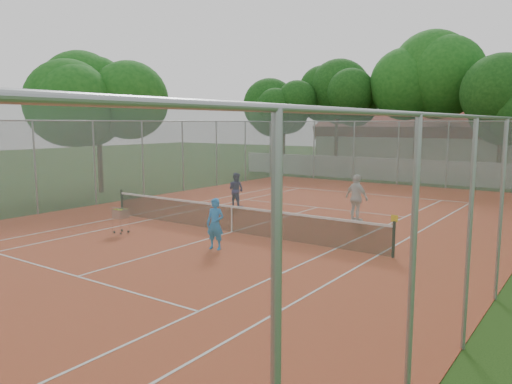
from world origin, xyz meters
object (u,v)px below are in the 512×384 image
Objects in this scene: player_far_right at (357,198)px; ball_hopper at (121,220)px; clubhouse at (424,143)px; player_near at (215,224)px; player_far_left at (236,190)px; tennis_net at (232,219)px.

ball_hopper is (-5.93, -6.76, -0.47)m from player_far_right.
ball_hopper is at bearing -91.98° from clubhouse.
player_near is 0.84× the size of player_far_right.
clubhouse is 8.68× the size of player_far_right.
player_far_left is at bearing 112.33° from player_near.
player_near is 7.88m from player_far_left.
player_far_right is 1.99× the size of ball_hopper.
tennis_net is at bearing 127.37° from player_far_left.
player_far_left is at bearing -92.76° from clubhouse.
clubhouse is at bearing -91.27° from player_far_left.
player_near is at bearing 124.32° from player_far_left.
clubhouse is 31.40m from player_near.
player_far_right is at bearing 28.54° from ball_hopper.
player_far_left is at bearing 18.80° from player_far_right.
ball_hopper is at bearing 68.15° from player_far_right.
player_near is 6.79m from player_far_right.
player_far_left is at bearing 125.88° from tennis_net.
player_near is at bearing 94.35° from player_far_right.
ball_hopper is (-3.08, -2.42, -0.01)m from tennis_net.
player_far_right is at bearing -78.87° from clubhouse.
player_far_right is (2.85, 4.34, 0.46)m from tennis_net.
clubhouse reaches higher than player_near.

